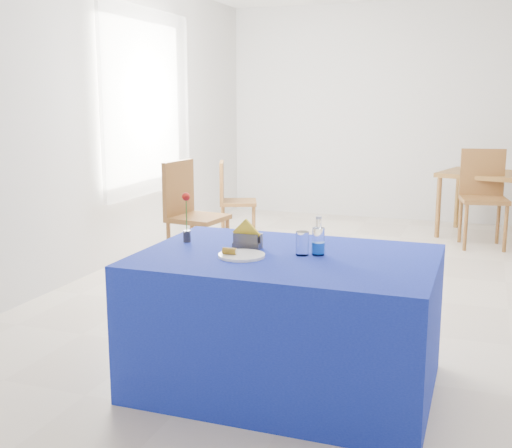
% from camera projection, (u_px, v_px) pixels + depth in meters
% --- Properties ---
extents(floor, '(7.00, 7.00, 0.00)m').
position_uv_depth(floor, '(364.00, 295.00, 5.30)').
color(floor, beige).
rests_on(floor, ground).
extents(room_shell, '(7.00, 7.00, 7.00)m').
position_uv_depth(room_shell, '(372.00, 78.00, 4.96)').
color(room_shell, silver).
rests_on(room_shell, ground).
extents(window_pane, '(0.04, 1.50, 1.60)m').
position_uv_depth(window_pane, '(143.00, 102.00, 6.55)').
color(window_pane, white).
rests_on(window_pane, room_shell).
extents(curtain, '(0.04, 1.75, 1.85)m').
position_uv_depth(curtain, '(149.00, 102.00, 6.53)').
color(curtain, white).
rests_on(curtain, room_shell).
extents(plate, '(0.25, 0.25, 0.01)m').
position_uv_depth(plate, '(242.00, 255.00, 3.45)').
color(plate, white).
rests_on(plate, blue_table).
extents(drinking_glass, '(0.07, 0.07, 0.13)m').
position_uv_depth(drinking_glass, '(302.00, 243.00, 3.48)').
color(drinking_glass, silver).
rests_on(drinking_glass, blue_table).
extents(salt_shaker, '(0.03, 0.03, 0.08)m').
position_uv_depth(salt_shaker, '(260.00, 241.00, 3.64)').
color(salt_shaker, gray).
rests_on(salt_shaker, blue_table).
extents(pepper_shaker, '(0.03, 0.03, 0.08)m').
position_uv_depth(pepper_shaker, '(252.00, 241.00, 3.65)').
color(pepper_shaker, '#5D5D62').
rests_on(pepper_shaker, blue_table).
extents(blue_table, '(1.60, 1.10, 0.76)m').
position_uv_depth(blue_table, '(286.00, 321.00, 3.57)').
color(blue_table, '#101F94').
rests_on(blue_table, floor).
extents(water_bottle, '(0.07, 0.07, 0.21)m').
position_uv_depth(water_bottle, '(318.00, 242.00, 3.48)').
color(water_bottle, white).
rests_on(water_bottle, blue_table).
extents(napkin_holder, '(0.16, 0.07, 0.17)m').
position_uv_depth(napkin_holder, '(247.00, 240.00, 3.62)').
color(napkin_holder, '#3D3D43').
rests_on(napkin_holder, blue_table).
extents(rose_vase, '(0.05, 0.05, 0.30)m').
position_uv_depth(rose_vase, '(187.00, 218.00, 3.77)').
color(rose_vase, '#25252A').
rests_on(rose_vase, blue_table).
extents(oak_table, '(1.48, 1.15, 0.76)m').
position_uv_depth(oak_table, '(502.00, 180.00, 7.28)').
color(oak_table, olive).
rests_on(oak_table, floor).
extents(chair_bg_left, '(0.54, 0.54, 1.05)m').
position_uv_depth(chair_bg_left, '(483.00, 191.00, 6.95)').
color(chair_bg_left, brown).
rests_on(chair_bg_left, floor).
extents(chair_win_a, '(0.51, 0.51, 1.03)m').
position_uv_depth(chair_win_a, '(189.00, 208.00, 5.91)').
color(chair_win_a, brown).
rests_on(chair_win_a, floor).
extents(chair_win_b, '(0.52, 0.52, 0.90)m').
position_uv_depth(chair_win_b, '(231.00, 196.00, 7.15)').
color(chair_win_b, brown).
rests_on(chair_win_b, floor).
extents(banana_pieces, '(0.08, 0.04, 0.04)m').
position_uv_depth(banana_pieces, '(230.00, 251.00, 3.44)').
color(banana_pieces, gold).
rests_on(banana_pieces, plate).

